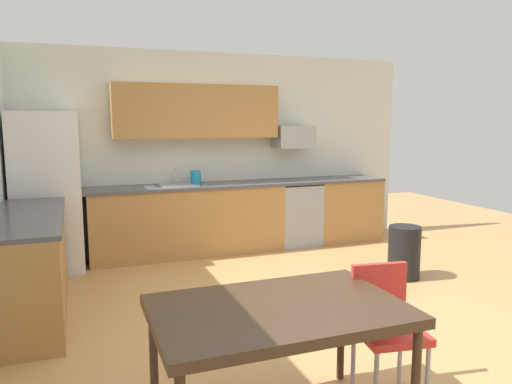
# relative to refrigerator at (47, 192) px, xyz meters

# --- Properties ---
(ground_plane) EXTENTS (12.00, 12.00, 0.00)m
(ground_plane) POSITION_rel_refrigerator_xyz_m (2.18, -2.22, -0.94)
(ground_plane) COLOR tan
(wall_back) EXTENTS (5.80, 0.10, 2.70)m
(wall_back) POSITION_rel_refrigerator_xyz_m (2.18, 0.43, 0.41)
(wall_back) COLOR silver
(wall_back) RESTS_ON ground
(cabinet_run_back) EXTENTS (2.55, 0.60, 0.90)m
(cabinet_run_back) POSITION_rel_refrigerator_xyz_m (1.71, 0.08, -0.49)
(cabinet_run_back) COLOR #AD7A42
(cabinet_run_back) RESTS_ON ground
(cabinet_run_back_right) EXTENTS (1.00, 0.60, 0.90)m
(cabinet_run_back_right) POSITION_rel_refrigerator_xyz_m (4.08, 0.08, -0.49)
(cabinet_run_back_right) COLOR #AD7A42
(cabinet_run_back_right) RESTS_ON ground
(cabinet_run_left) EXTENTS (0.60, 2.00, 0.90)m
(cabinet_run_left) POSITION_rel_refrigerator_xyz_m (-0.12, -1.42, -0.49)
(cabinet_run_left) COLOR #AD7A42
(cabinet_run_left) RESTS_ON ground
(countertop_back) EXTENTS (4.80, 0.64, 0.04)m
(countertop_back) POSITION_rel_refrigerator_xyz_m (2.18, 0.08, -0.02)
(countertop_back) COLOR #4C4C51
(countertop_back) RESTS_ON cabinet_run_back
(countertop_left) EXTENTS (0.64, 2.00, 0.04)m
(countertop_left) POSITION_rel_refrigerator_xyz_m (-0.12, -1.42, -0.02)
(countertop_left) COLOR #4C4C51
(countertop_left) RESTS_ON cabinet_run_left
(upper_cabinets_back) EXTENTS (2.20, 0.34, 0.70)m
(upper_cabinets_back) POSITION_rel_refrigerator_xyz_m (1.88, 0.21, 0.96)
(upper_cabinets_back) COLOR #AD7A42
(refrigerator) EXTENTS (0.76, 0.70, 1.88)m
(refrigerator) POSITION_rel_refrigerator_xyz_m (0.00, 0.00, 0.00)
(refrigerator) COLOR white
(refrigerator) RESTS_ON ground
(oven_range) EXTENTS (0.60, 0.60, 0.91)m
(oven_range) POSITION_rel_refrigerator_xyz_m (3.28, 0.08, -0.49)
(oven_range) COLOR #999BA0
(oven_range) RESTS_ON ground
(microwave) EXTENTS (0.54, 0.36, 0.32)m
(microwave) POSITION_rel_refrigerator_xyz_m (3.28, 0.18, 0.61)
(microwave) COLOR #9EA0A5
(sink_basin) EXTENTS (0.48, 0.40, 0.14)m
(sink_basin) POSITION_rel_refrigerator_xyz_m (1.58, 0.08, -0.06)
(sink_basin) COLOR #A5A8AD
(sink_basin) RESTS_ON countertop_back
(sink_faucet) EXTENTS (0.02, 0.02, 0.24)m
(sink_faucet) POSITION_rel_refrigerator_xyz_m (1.58, 0.26, 0.10)
(sink_faucet) COLOR #B2B5BA
(sink_faucet) RESTS_ON countertop_back
(dining_table) EXTENTS (1.40, 0.90, 0.76)m
(dining_table) POSITION_rel_refrigerator_xyz_m (1.34, -3.82, -0.24)
(dining_table) COLOR #422D1E
(dining_table) RESTS_ON ground
(chair_near_table) EXTENTS (0.46, 0.46, 0.85)m
(chair_near_table) POSITION_rel_refrigerator_xyz_m (2.14, -3.69, -0.44)
(chair_near_table) COLOR red
(chair_near_table) RESTS_ON ground
(trash_bin) EXTENTS (0.36, 0.36, 0.60)m
(trash_bin) POSITION_rel_refrigerator_xyz_m (3.78, -1.76, -0.64)
(trash_bin) COLOR black
(trash_bin) RESTS_ON ground
(kettle) EXTENTS (0.14, 0.14, 0.20)m
(kettle) POSITION_rel_refrigerator_xyz_m (1.83, 0.13, 0.08)
(kettle) COLOR #198CBF
(kettle) RESTS_ON countertop_back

